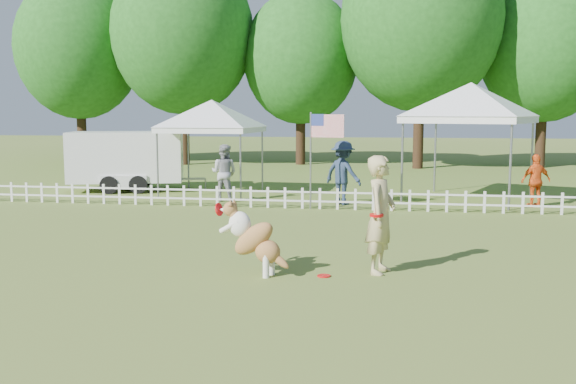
% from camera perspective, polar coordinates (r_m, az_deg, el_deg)
% --- Properties ---
extents(ground, '(120.00, 120.00, 0.00)m').
position_cam_1_polar(ground, '(11.34, 0.16, -6.80)').
color(ground, '#466520').
rests_on(ground, ground).
extents(picket_fence, '(22.00, 0.08, 0.60)m').
position_cam_1_polar(picket_fence, '(18.12, 3.63, -0.61)').
color(picket_fence, silver).
rests_on(picket_fence, ground).
extents(handler, '(0.66, 0.83, 2.01)m').
position_cam_1_polar(handler, '(10.95, 8.26, -2.01)').
color(handler, tan).
rests_on(handler, ground).
extents(dog, '(1.25, 0.68, 1.23)m').
position_cam_1_polar(dog, '(10.79, -2.97, -4.17)').
color(dog, brown).
rests_on(dog, ground).
extents(frisbee_on_turf, '(0.26, 0.26, 0.02)m').
position_cam_1_polar(frisbee_on_turf, '(10.81, 3.21, -7.45)').
color(frisbee_on_turf, red).
rests_on(frisbee_on_turf, ground).
extents(canopy_tent_left, '(3.11, 3.11, 3.07)m').
position_cam_1_polar(canopy_tent_left, '(21.46, -6.75, 3.87)').
color(canopy_tent_left, white).
rests_on(canopy_tent_left, ground).
extents(canopy_tent_right, '(4.47, 4.47, 3.56)m').
position_cam_1_polar(canopy_tent_right, '(20.71, 15.81, 4.21)').
color(canopy_tent_right, white).
rests_on(canopy_tent_right, ground).
extents(cargo_trailer, '(5.17, 3.34, 2.10)m').
position_cam_1_polar(cargo_trailer, '(23.12, -14.15, 2.73)').
color(cargo_trailer, white).
rests_on(cargo_trailer, ground).
extents(flag_pole, '(1.04, 0.38, 2.73)m').
position_cam_1_polar(flag_pole, '(18.05, 2.02, 2.78)').
color(flag_pole, gray).
rests_on(flag_pole, ground).
extents(spectator_a, '(0.96, 0.81, 1.75)m').
position_cam_1_polar(spectator_a, '(19.79, -5.70, 1.71)').
color(spectator_a, '#98999D').
rests_on(spectator_a, ground).
extents(spectator_b, '(1.41, 1.25, 1.89)m').
position_cam_1_polar(spectator_b, '(19.01, 4.90, 1.71)').
color(spectator_b, '#223149').
rests_on(spectator_b, ground).
extents(spectator_c, '(0.97, 0.66, 1.53)m').
position_cam_1_polar(spectator_c, '(19.79, 21.17, 0.94)').
color(spectator_c, '#EE5B1C').
rests_on(spectator_c, ground).
extents(tree_far_left, '(6.60, 6.60, 11.00)m').
position_cam_1_polar(tree_far_left, '(36.99, -18.08, 11.05)').
color(tree_far_left, '#1C5317').
rests_on(tree_far_left, ground).
extents(tree_left, '(7.40, 7.40, 12.00)m').
position_cam_1_polar(tree_left, '(34.26, -9.33, 12.49)').
color(tree_left, '#1C5317').
rests_on(tree_left, ground).
extents(tree_center_left, '(6.00, 6.00, 9.80)m').
position_cam_1_polar(tree_center_left, '(33.78, 1.14, 10.79)').
color(tree_center_left, '#1C5317').
rests_on(tree_center_left, ground).
extents(tree_center_right, '(7.60, 7.60, 12.60)m').
position_cam_1_polar(tree_center_right, '(32.10, 11.72, 13.35)').
color(tree_center_right, '#1C5317').
rests_on(tree_center_right, ground).
extents(tree_right, '(6.20, 6.20, 10.40)m').
position_cam_1_polar(tree_right, '(34.25, 21.82, 10.74)').
color(tree_right, '#1C5317').
rests_on(tree_right, ground).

